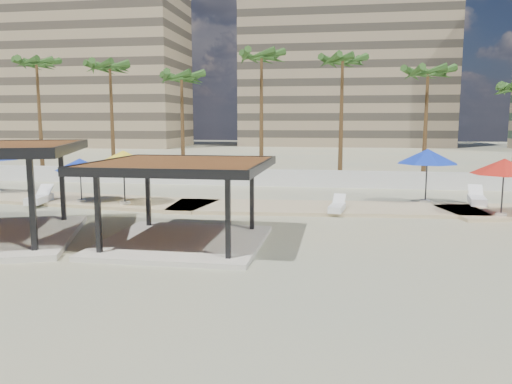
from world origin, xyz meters
TOP-DOWN VIEW (x-y plane):
  - ground at (0.00, 0.00)m, footprint 200.00×200.00m
  - promenade at (2.00, 7.67)m, footprint 44.45×7.97m
  - boundary_wall at (0.00, 16.00)m, footprint 56.00×0.30m
  - building_west at (-42.00, 68.00)m, footprint 34.00×16.00m
  - building_mid at (4.00, 78.00)m, footprint 38.00×16.00m
  - pavilion_central at (-2.97, -1.29)m, footprint 6.27×6.27m
  - umbrella_b at (-8.53, 6.06)m, footprint 4.23×4.23m
  - umbrella_c at (10.48, 5.80)m, footprint 3.69×3.69m
  - umbrella_d at (7.59, 9.20)m, footprint 3.93×3.93m
  - umbrella_f at (-11.28, 6.51)m, footprint 3.56×3.56m
  - lounger_a at (-13.42, 5.85)m, footprint 1.11×2.42m
  - lounger_b at (2.79, 5.84)m, footprint 0.91×2.01m
  - lounger_d at (10.29, 9.25)m, footprint 1.11×2.48m
  - palm_a at (-21.00, 18.30)m, footprint 3.00×3.00m
  - palm_b at (-15.00, 18.70)m, footprint 3.00×3.00m
  - palm_c at (-9.00, 18.10)m, footprint 3.00×3.00m
  - palm_d at (-3.00, 18.90)m, footprint 3.00×3.00m
  - palm_e at (3.00, 18.40)m, footprint 3.00×3.00m
  - palm_f at (9.00, 18.60)m, footprint 3.00×3.00m

SIDE VIEW (x-z plane):
  - ground at x=0.00m, z-range 0.00..0.00m
  - promenade at x=2.00m, z-range -0.06..0.18m
  - lounger_b at x=2.79m, z-range -0.01..0.72m
  - lounger_a at x=-13.42m, z-range -0.05..0.83m
  - lounger_d at x=10.29m, z-range -0.05..0.85m
  - boundary_wall at x=0.00m, z-range 0.00..1.20m
  - pavilion_central at x=-2.97m, z-range 0.31..3.47m
  - umbrella_f at x=-11.28m, z-range 1.04..3.44m
  - umbrella_c at x=10.48m, z-range 1.15..3.86m
  - umbrella_b at x=-8.53m, z-range 1.22..4.11m
  - umbrella_d at x=7.59m, z-range 1.24..4.18m
  - palm_c at x=-9.00m, z-range 3.23..11.95m
  - palm_f at x=9.00m, z-range 3.30..12.16m
  - palm_b at x=-15.00m, z-range 3.64..13.30m
  - palm_e at x=3.00m, z-range 3.70..13.48m
  - palm_a at x=-21.00m, z-range 3.80..13.83m
  - palm_d at x=-3.00m, z-range 3.90..14.16m
  - building_mid at x=4.00m, z-range -0.93..29.47m
  - building_west at x=-42.00m, z-range -0.93..31.47m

